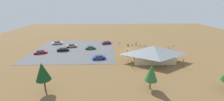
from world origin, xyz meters
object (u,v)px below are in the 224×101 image
at_px(bicycle_black_lone_east, 140,46).
at_px(visitor_crossing_yard, 158,49).
at_px(bike_pavilion, 153,52).
at_px(lot_sign, 120,44).
at_px(car_maroon_aisle_side, 106,43).
at_px(bicycle_green_by_bin, 141,50).
at_px(visitor_by_pavilion, 136,43).
at_px(pine_center, 151,73).
at_px(bicycle_silver_edge_south, 173,46).
at_px(car_red_inner_stall, 40,52).
at_px(car_blue_far_end, 99,57).
at_px(bicycle_purple_lone_west, 144,46).
at_px(bicycle_orange_near_sign, 143,49).
at_px(car_silver_mid_lot, 57,43).
at_px(car_black_front_row, 63,49).
at_px(bicycle_red_near_porch, 148,51).
at_px(bicycle_teal_yard_front, 132,45).
at_px(bicycle_yellow_trailside, 169,47).
at_px(car_tan_near_entry, 72,46).
at_px(car_green_second_row, 90,48).
at_px(trash_bin, 128,45).

height_order(bicycle_black_lone_east, visitor_crossing_yard, visitor_crossing_yard).
bearing_deg(bike_pavilion, lot_sign, -58.98).
distance_m(lot_sign, car_maroon_aisle_side, 8.00).
bearing_deg(car_maroon_aisle_side, lot_sign, 138.61).
relative_size(bike_pavilion, bicycle_green_by_bin, 10.89).
distance_m(lot_sign, visitor_by_pavilion, 8.42).
bearing_deg(lot_sign, pine_center, 97.60).
height_order(bicycle_silver_edge_south, car_red_inner_stall, car_red_inner_stall).
bearing_deg(car_blue_far_end, bicycle_black_lone_east, -141.26).
bearing_deg(bicycle_purple_lone_west, bicycle_orange_near_sign, 70.46).
height_order(car_silver_mid_lot, car_black_front_row, car_silver_mid_lot).
distance_m(bicycle_silver_edge_south, car_red_inner_stall, 57.50).
distance_m(bicycle_red_near_porch, car_black_front_row, 35.20).
distance_m(pine_center, bicycle_green_by_bin, 28.05).
bearing_deg(bicycle_green_by_bin, car_black_front_row, -1.02).
bearing_deg(bicycle_green_by_bin, car_maroon_aisle_side, -36.45).
xyz_separation_m(bike_pavilion, bicycle_teal_yard_front, (3.88, -18.99, -2.79)).
relative_size(car_blue_far_end, car_red_inner_stall, 0.96).
bearing_deg(car_black_front_row, bicycle_black_lone_east, -171.49).
xyz_separation_m(bicycle_black_lone_east, car_blue_far_end, (17.94, 14.39, 0.37)).
bearing_deg(bicycle_red_near_porch, visitor_by_pavilion, -73.12).
bearing_deg(bicycle_teal_yard_front, car_maroon_aisle_side, -13.56).
xyz_separation_m(car_black_front_row, car_maroon_aisle_side, (-18.05, -10.09, 0.01)).
bearing_deg(bicycle_yellow_trailside, car_silver_mid_lot, -8.90).
bearing_deg(car_blue_far_end, car_maroon_aisle_side, -97.52).
bearing_deg(bicycle_red_near_porch, car_black_front_row, -4.39).
xyz_separation_m(bicycle_green_by_bin, visitor_by_pavilion, (0.46, -7.98, 0.54)).
distance_m(car_blue_far_end, car_silver_mid_lot, 29.17).
bearing_deg(visitor_crossing_yard, car_tan_near_entry, -9.97).
relative_size(bicycle_orange_near_sign, car_red_inner_stall, 0.24).
distance_m(bicycle_black_lone_east, car_green_second_row, 22.42).
bearing_deg(car_blue_far_end, bicycle_teal_yard_front, -131.57).
distance_m(bike_pavilion, trash_bin, 19.44).
bearing_deg(car_green_second_row, visitor_crossing_yard, 173.11).
bearing_deg(bicycle_black_lone_east, bicycle_purple_lone_west, -167.82).
relative_size(bicycle_purple_lone_west, car_red_inner_stall, 0.34).
bearing_deg(bicycle_teal_yard_front, visitor_crossing_yard, 138.74).
relative_size(bicycle_purple_lone_west, bicycle_green_by_bin, 1.14).
relative_size(pine_center, visitor_crossing_yard, 3.55).
bearing_deg(visitor_crossing_yard, car_silver_mid_lot, -14.36).
xyz_separation_m(trash_bin, bicycle_yellow_trailside, (-17.69, 4.06, -0.06)).
height_order(bicycle_black_lone_east, car_tan_near_entry, car_tan_near_entry).
height_order(bicycle_teal_yard_front, bicycle_black_lone_east, bicycle_teal_yard_front).
relative_size(bicycle_green_by_bin, car_maroon_aisle_side, 0.32).
bearing_deg(car_maroon_aisle_side, car_black_front_row, 29.21).
relative_size(bicycle_yellow_trailside, car_red_inner_stall, 0.33).
height_order(bike_pavilion, bicycle_silver_edge_south, bike_pavilion).
distance_m(bicycle_silver_edge_south, bicycle_yellow_trailside, 4.20).
xyz_separation_m(bicycle_black_lone_east, car_silver_mid_lot, (39.26, -5.52, 0.37)).
bearing_deg(car_maroon_aisle_side, bike_pavilion, 126.12).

